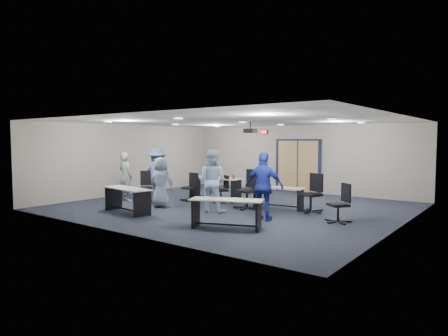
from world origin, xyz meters
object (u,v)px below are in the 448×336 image
Objects in this scene: chair_loose_left at (147,187)px; chair_loose_right at (338,203)px; table_back_right at (278,194)px; person_gray at (126,177)px; table_back_left at (215,185)px; chair_back_b at (221,189)px; person_plaid at (161,182)px; table_front_left at (127,196)px; person_back at (157,175)px; chair_back_d at (311,193)px; person_lightblue at (212,181)px; chair_back_c at (247,189)px; person_navy at (264,187)px; chair_back_a at (190,187)px; table_front_right at (226,208)px.

chair_loose_left reaches higher than chair_loose_right.
table_back_right is 5.32m from person_gray.
chair_back_b is (0.50, -0.30, -0.10)m from table_back_left.
person_gray is at bearing 148.18° from chair_loose_left.
person_plaid is (-0.45, -2.14, 0.23)m from table_back_left.
table_front_left is 2.37m from person_back.
chair_back_d is 0.62× the size of person_lightblue.
chair_loose_left is at bearing -134.41° from chair_loose_right.
chair_back_c is at bearing -143.76° from chair_back_d.
chair_back_c is 1.83m from person_navy.
table_front_left is at bearing -102.57° from table_back_left.
person_navy is (-1.65, -0.90, 0.39)m from chair_loose_right.
table_back_left is at bearing -165.61° from chair_back_d.
table_back_left is (0.54, 3.40, 0.06)m from table_front_left.
chair_back_a is at bearing -176.74° from table_back_right.
table_back_left is 3.78m from person_navy.
table_front_left is 3.53m from table_front_right.
person_navy is at bearing 166.25° from person_plaid.
chair_loose_left is 0.67× the size of person_plaid.
person_lightblue is (1.94, -1.20, 0.43)m from chair_back_a.
table_back_left is 2.20m from person_plaid.
table_front_right is 1.52× the size of chair_back_c.
chair_back_c reaches higher than table_front_left.
person_back reaches higher than chair_loose_left.
person_lightblue is at bearing -49.97° from chair_loose_left.
chair_back_c reaches higher than table_back_left.
chair_loose_right is at bearing 20.08° from chair_back_b.
chair_back_a is 2.32m from person_lightblue.
table_front_left is at bearing 69.93° from person_plaid.
person_navy is at bearing -87.56° from chair_back_d.
person_gray is at bearing -147.04° from chair_back_d.
table_front_left reaches higher than table_back_right.
person_lightblue reaches higher than table_front_left.
chair_back_b is at bearing -133.60° from person_plaid.
person_gray reaches higher than person_plaid.
person_navy reaches higher than person_gray.
person_lightblue is (-1.25, -1.73, 0.47)m from table_back_right.
chair_back_a is 0.53× the size of person_back.
person_gray is at bearing -133.16° from chair_loose_right.
table_back_left is at bearing -1.16° from chair_loose_left.
table_front_left reaches higher than table_front_right.
chair_back_c is 1.14× the size of chair_loose_left.
person_back reaches higher than table_back_right.
chair_back_c reaches higher than chair_back_d.
table_back_right is at bearing 55.87° from table_front_left.
chair_loose_right is at bearing -42.63° from chair_loose_left.
chair_back_b reaches higher than table_back_right.
table_front_left is 5.33m from chair_back_d.
chair_loose_left is at bearing -164.59° from table_back_right.
table_back_left is at bearing -68.86° from person_lightblue.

